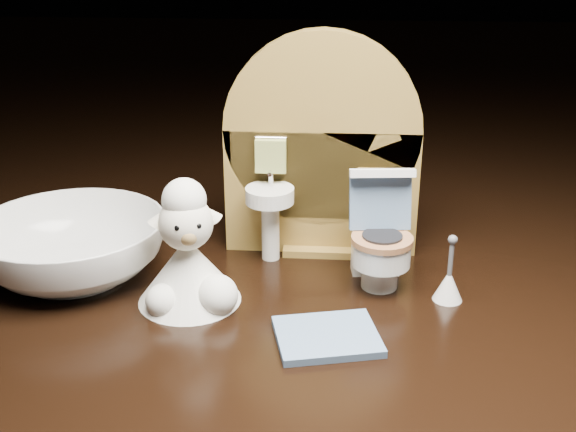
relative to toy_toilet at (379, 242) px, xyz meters
name	(u,v)px	position (x,y,z in m)	size (l,w,h in m)	color
backdrop_panel	(320,159)	(-0.04, 0.05, 0.04)	(0.13, 0.05, 0.15)	olive
toy_toilet	(379,242)	(0.00, 0.00, 0.00)	(0.04, 0.05, 0.08)	white
bath_mat	(327,336)	(-0.03, -0.07, -0.03)	(0.06, 0.05, 0.00)	slate
toilet_brush	(449,283)	(0.04, -0.02, -0.02)	(0.02, 0.02, 0.04)	white
plush_lamb	(189,260)	(-0.11, -0.03, 0.00)	(0.06, 0.06, 0.08)	white
ceramic_bowl	(72,248)	(-0.20, -0.01, -0.01)	(0.12, 0.12, 0.04)	white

